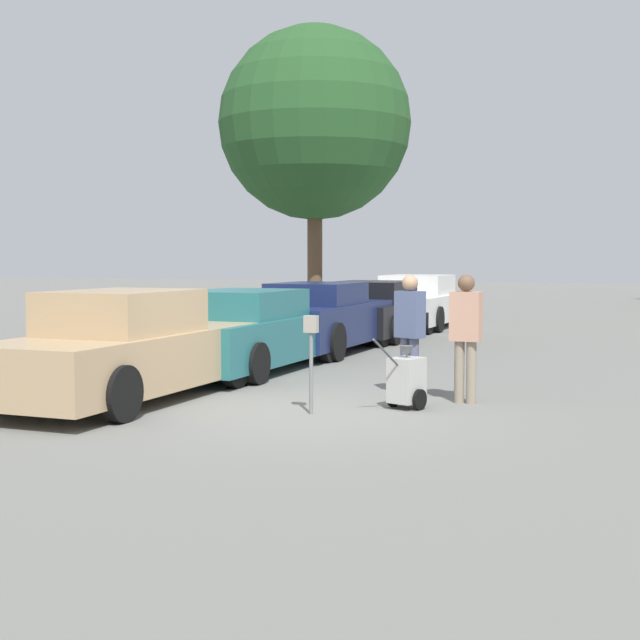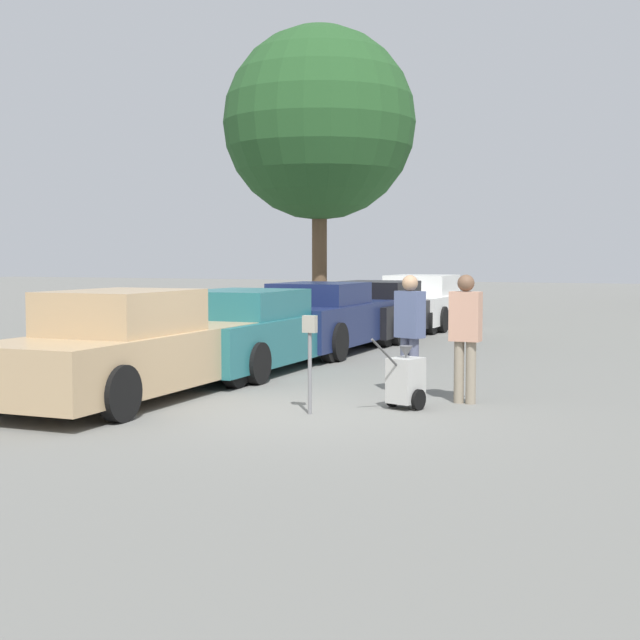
% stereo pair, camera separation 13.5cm
% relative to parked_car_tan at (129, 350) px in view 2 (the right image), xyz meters
% --- Properties ---
extents(ground_plane, '(120.00, 120.00, 0.00)m').
position_rel_parked_car_tan_xyz_m(ground_plane, '(2.62, 0.00, -0.72)').
color(ground_plane, slate).
extents(parked_car_tan, '(2.05, 5.00, 1.56)m').
position_rel_parked_car_tan_xyz_m(parked_car_tan, '(0.00, 0.00, 0.00)').
color(parked_car_tan, tan).
rests_on(parked_car_tan, ground_plane).
extents(parked_car_teal, '(2.12, 5.17, 1.44)m').
position_rel_parked_car_tan_xyz_m(parked_car_teal, '(-0.00, 3.60, -0.04)').
color(parked_car_teal, '#23666B').
rests_on(parked_car_teal, ground_plane).
extents(parked_car_navy, '(2.10, 4.83, 1.48)m').
position_rel_parked_car_tan_xyz_m(parked_car_navy, '(-0.00, 6.88, -0.01)').
color(parked_car_navy, '#19234C').
rests_on(parked_car_navy, ground_plane).
extents(parked_car_black, '(2.18, 4.88, 1.42)m').
position_rel_parked_car_tan_xyz_m(parked_car_black, '(-0.00, 10.36, -0.05)').
color(parked_car_black, black).
rests_on(parked_car_black, ground_plane).
extents(parked_car_white, '(2.19, 5.11, 1.51)m').
position_rel_parked_car_tan_xyz_m(parked_car_white, '(-0.00, 14.15, -0.02)').
color(parked_car_white, silver).
rests_on(parked_car_white, ground_plane).
extents(parking_meter, '(0.18, 0.09, 1.28)m').
position_rel_parked_car_tan_xyz_m(parking_meter, '(2.82, -0.01, 0.18)').
color(parking_meter, slate).
rests_on(parking_meter, ground_plane).
extents(person_worker, '(0.47, 0.36, 1.77)m').
position_rel_parked_car_tan_xyz_m(person_worker, '(3.54, 1.91, 0.29)').
color(person_worker, '#515670').
rests_on(person_worker, ground_plane).
extents(person_supervisor, '(0.43, 0.23, 1.79)m').
position_rel_parked_car_tan_xyz_m(person_supervisor, '(4.44, 1.61, 0.31)').
color(person_supervisor, gray).
rests_on(person_supervisor, ground_plane).
extents(equipment_cart, '(0.53, 1.00, 1.00)m').
position_rel_parked_car_tan_xyz_m(equipment_cart, '(3.82, 0.88, -0.33)').
color(equipment_cart, '#B2B2AD').
rests_on(equipment_cart, ground_plane).
extents(shade_tree, '(5.59, 5.59, 8.69)m').
position_rel_parked_car_tan_xyz_m(shade_tree, '(-3.03, 13.61, 5.16)').
color(shade_tree, brown).
rests_on(shade_tree, ground_plane).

